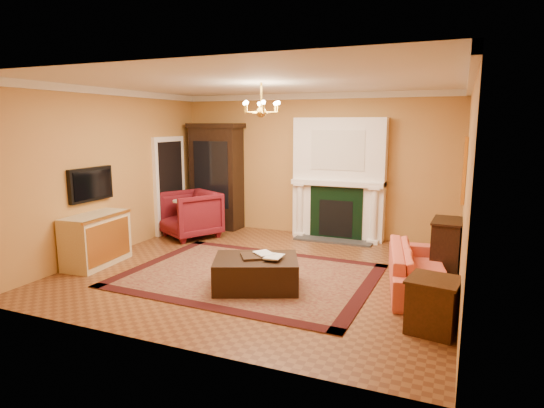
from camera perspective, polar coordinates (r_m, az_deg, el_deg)
The scene contains 26 objects.
floor at distance 7.56m, azimuth -1.27°, elevation -8.37°, with size 6.00×5.50×0.02m, color brown.
ceiling at distance 7.20m, azimuth -1.36°, elevation 15.08°, with size 6.00×5.50×0.02m, color silver.
wall_back at distance 9.80m, azimuth 5.25°, elevation 4.87°, with size 6.00×0.02×3.00m, color #B58641.
wall_front at distance 4.86m, azimuth -14.59°, elevation -0.70°, with size 6.00×0.02×3.00m, color #B58641.
wall_left at distance 8.87m, azimuth -19.43°, elevation 3.80°, with size 0.02×5.50×3.00m, color #B58641.
wall_right at distance 6.62m, azimuth 23.29°, elevation 1.60°, with size 0.02×5.50×3.00m, color #B58641.
fireplace at distance 9.49m, azimuth 8.35°, elevation 2.78°, with size 1.90×0.70×2.50m.
crown_molding at distance 8.07m, azimuth 1.48°, elevation 14.04°, with size 6.00×5.50×0.12m.
doorway at distance 10.21m, azimuth -12.69°, elevation 2.31°, with size 0.08×1.05×2.10m.
tv_panel at distance 8.41m, azimuth -21.76°, elevation 2.31°, with size 0.09×0.95×0.58m.
gilt_mirror at distance 7.99m, azimuth 22.98°, elevation 4.03°, with size 0.06×0.76×1.05m.
chandelier at distance 7.17m, azimuth -1.35°, elevation 11.88°, with size 0.63×0.55×0.53m.
oriental_rug at distance 7.29m, azimuth -2.91°, elevation -8.93°, with size 3.84×2.88×0.02m, color #3F0D10.
china_cabinet at distance 10.47m, azimuth -6.95°, elevation 3.20°, with size 1.14×0.52×2.28m, color black.
wingback_armchair at distance 9.73m, azimuth -10.26°, elevation -1.01°, with size 1.05×0.98×1.08m, color maroon.
pedestal_table at distance 9.74m, azimuth -10.98°, elevation -1.46°, with size 0.45×0.45×0.80m.
commode at distance 8.29m, azimuth -21.20°, elevation -4.18°, with size 0.56×1.18×0.88m, color beige.
coral_sofa at distance 6.97m, azimuth 18.05°, elevation -6.89°, with size 2.08×0.61×0.81m, color #DD5446.
end_table at distance 5.68m, azimuth 19.54°, elevation -12.01°, with size 0.52×0.52×0.61m, color #3C1E10.
console_table at distance 7.92m, azimuth 21.02°, elevation -5.01°, with size 0.42×0.74×0.82m, color black.
leather_ottoman at distance 6.69m, azimuth -2.02°, elevation -8.61°, with size 1.20×0.87×0.45m, color black.
ottoman_tray at distance 6.66m, azimuth -1.70°, elevation -6.52°, with size 0.49×0.38×0.03m, color black.
book_a at distance 6.58m, azimuth -1.89°, elevation -5.22°, with size 0.22×0.03×0.30m, color gray.
book_b at distance 6.52m, azimuth -0.70°, elevation -5.31°, with size 0.23×0.02×0.31m, color gray.
topiary_left at distance 9.61m, azimuth 4.43°, elevation 4.51°, with size 0.15×0.15×0.41m.
topiary_right at distance 9.29m, azimuth 11.96°, elevation 4.15°, with size 0.15×0.15×0.41m.
Camera 1 is at (2.90, -6.56, 2.38)m, focal length 30.00 mm.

